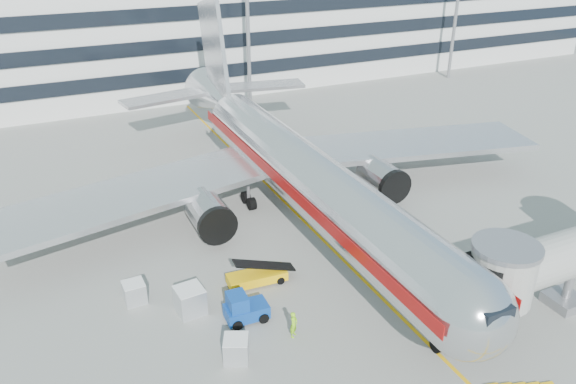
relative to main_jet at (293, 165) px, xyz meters
name	(u,v)px	position (x,y,z in m)	size (l,w,h in m)	color
ground	(364,280)	(0.00, -11.72, -4.23)	(180.00, 180.00, 0.00)	gray
lead_in_line	(301,218)	(0.00, -1.72, -4.23)	(0.25, 70.00, 0.01)	#EEAA0C
main_jet	(293,165)	(0.00, 0.00, 0.00)	(50.95, 48.70, 16.06)	silver
terminal	(159,32)	(0.00, 46.23, 3.57)	(150.00, 24.25, 15.60)	silver
belt_loader	(257,276)	(-6.97, -8.87, -3.64)	(4.40, 1.80, 2.08)	#F1B50A
baggage_tug	(244,309)	(-9.22, -12.22, -3.35)	(2.76, 1.83, 2.03)	navy
cargo_container_left	(190,300)	(-12.06, -10.00, -3.32)	(1.86, 1.86, 1.82)	silver
cargo_container_right	(134,292)	(-15.10, -7.36, -3.50)	(1.42, 1.42, 1.47)	silver
cargo_container_front	(236,349)	(-10.88, -15.34, -3.48)	(1.86, 1.86, 1.49)	silver
ramp_worker	(294,324)	(-7.02, -14.93, -3.36)	(0.64, 0.42, 1.75)	#8BE017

